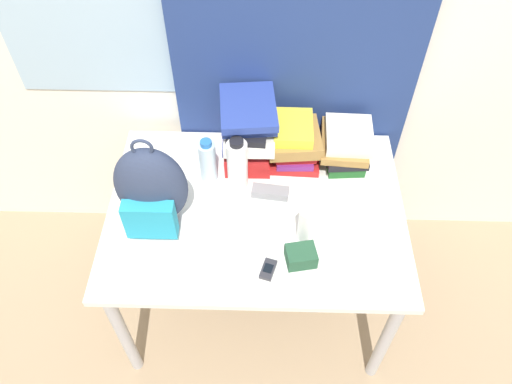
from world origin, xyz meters
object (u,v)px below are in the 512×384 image
object	(u,v)px
sports_bottle	(237,164)
camera_pouch	(301,256)
sunglasses_case	(270,192)
water_bottle	(208,161)
sunscreen_bottle	(305,224)
book_stack_right	(345,144)
book_stack_center	(294,142)
cell_phone	(268,269)
book_stack_left	(249,132)
backpack	(151,189)

from	to	relation	value
sports_bottle	camera_pouch	xyz separation A→B (m)	(0.25, -0.37, -0.09)
sunglasses_case	sports_bottle	bearing A→B (deg)	155.37
water_bottle	sunscreen_bottle	size ratio (longest dim) A/B	1.16
book_stack_right	camera_pouch	distance (m)	0.57
camera_pouch	book_stack_right	bearing A→B (deg)	69.26
book_stack_center	book_stack_right	distance (m)	0.22
sports_bottle	cell_phone	xyz separation A→B (m)	(0.13, -0.42, -0.11)
book_stack_left	book_stack_right	size ratio (longest dim) A/B	1.07
sunscreen_bottle	camera_pouch	distance (m)	0.12
sunglasses_case	book_stack_center	bearing A→B (deg)	65.97
book_stack_right	water_bottle	xyz separation A→B (m)	(-0.57, -0.13, 0.02)
sunscreen_bottle	book_stack_center	bearing A→B (deg)	94.36
book_stack_center	sunscreen_bottle	bearing A→B (deg)	-85.64
book_stack_left	book_stack_center	xyz separation A→B (m)	(0.19, 0.00, -0.06)
sports_bottle	water_bottle	bearing A→B (deg)	167.00
book_stack_left	book_stack_right	distance (m)	0.42
book_stack_left	camera_pouch	distance (m)	0.58
water_bottle	cell_phone	bearing A→B (deg)	-60.55
book_stack_center	book_stack_right	xyz separation A→B (m)	(0.22, 0.00, -0.01)
book_stack_right	water_bottle	bearing A→B (deg)	-167.26
book_stack_right	sunglasses_case	distance (m)	0.39
book_stack_center	camera_pouch	xyz separation A→B (m)	(0.02, -0.53, -0.06)
sports_bottle	cell_phone	distance (m)	0.45
sports_bottle	backpack	bearing A→B (deg)	-147.85
sports_bottle	sunglasses_case	distance (m)	0.18
book_stack_center	water_bottle	distance (m)	0.38
backpack	camera_pouch	distance (m)	0.60
book_stack_left	sunscreen_bottle	world-z (taller)	book_stack_left
book_stack_left	sunscreen_bottle	bearing A→B (deg)	-62.17
backpack	sunglasses_case	world-z (taller)	backpack
book_stack_left	camera_pouch	world-z (taller)	book_stack_left
book_stack_right	cell_phone	world-z (taller)	book_stack_right
backpack	sunglasses_case	size ratio (longest dim) A/B	2.70
sports_bottle	book_stack_center	bearing A→B (deg)	33.79
book_stack_center	sunglasses_case	size ratio (longest dim) A/B	1.61
water_bottle	cell_phone	distance (m)	0.52
cell_phone	camera_pouch	distance (m)	0.13
book_stack_center	sports_bottle	distance (m)	0.28
sunglasses_case	backpack	bearing A→B (deg)	-163.47
water_bottle	book_stack_right	bearing A→B (deg)	12.74
cell_phone	sunglasses_case	bearing A→B (deg)	89.29
book_stack_right	cell_phone	bearing A→B (deg)	-119.02
sunscreen_bottle	camera_pouch	xyz separation A→B (m)	(-0.01, -0.11, -0.05)
book_stack_center	cell_phone	xyz separation A→B (m)	(-0.10, -0.57, -0.09)
sunscreen_bottle	sunglasses_case	distance (m)	0.25
sunglasses_case	camera_pouch	bearing A→B (deg)	-69.96
book_stack_right	sports_bottle	xyz separation A→B (m)	(-0.45, -0.16, 0.03)
backpack	sunscreen_bottle	world-z (taller)	backpack
book_stack_left	water_bottle	world-z (taller)	book_stack_left
sunscreen_bottle	camera_pouch	size ratio (longest dim) A/B	1.50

